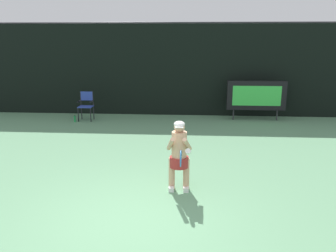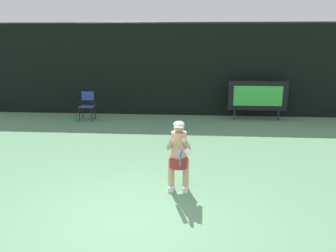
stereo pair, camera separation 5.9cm
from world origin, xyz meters
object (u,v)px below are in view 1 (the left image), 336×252
object	(u,v)px
scoreboard	(256,96)
tennis_racket	(181,158)
water_bottle	(75,119)
tennis_player	(179,153)
umpire_chair	(86,104)

from	to	relation	value
scoreboard	tennis_racket	bearing A→B (deg)	-110.68
water_bottle	tennis_player	bearing A→B (deg)	-53.75
umpire_chair	water_bottle	xyz separation A→B (m)	(-0.35, -0.35, -0.50)
water_bottle	tennis_player	distance (m)	7.00
scoreboard	tennis_player	bearing A→B (deg)	-112.60
water_bottle	tennis_racket	distance (m)	7.46
scoreboard	umpire_chair	size ratio (longest dim) A/B	2.04
tennis_player	tennis_racket	distance (m)	0.54
scoreboard	water_bottle	xyz separation A→B (m)	(-6.79, -0.81, -0.82)
scoreboard	tennis_player	world-z (taller)	scoreboard
umpire_chair	water_bottle	size ratio (longest dim) A/B	4.08
scoreboard	water_bottle	size ratio (longest dim) A/B	8.30
scoreboard	tennis_player	xyz separation A→B (m)	(-2.67, -6.43, -0.15)
tennis_racket	water_bottle	bearing A→B (deg)	135.05
water_bottle	tennis_player	xyz separation A→B (m)	(4.12, -5.62, 0.67)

